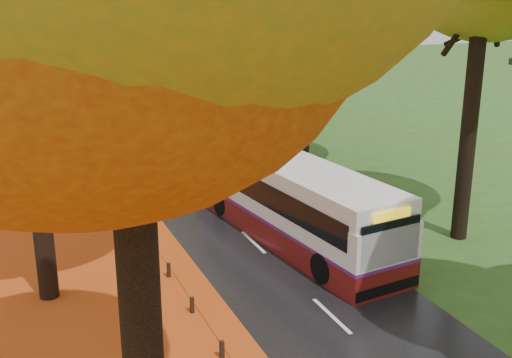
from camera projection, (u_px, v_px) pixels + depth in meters
road at (197, 189)px, 30.24m from camera, size 6.50×90.00×0.04m
centre_line at (197, 189)px, 30.23m from camera, size 0.12×90.00×0.01m
leaf_drift at (132, 197)px, 29.10m from camera, size 0.90×90.00×0.01m
streetlamp_mid at (236, 72)px, 34.71m from camera, size 2.45×0.18×8.00m
streetlamp_far at (142, 39)px, 54.09m from camera, size 2.45×0.18×8.00m
bus at (290, 198)px, 24.11m from camera, size 3.95×11.62×3.00m
car_white at (118, 143)px, 35.74m from camera, size 2.83×4.64×1.48m
car_silver at (105, 131)px, 38.64m from camera, size 1.98×4.51×1.44m
car_dark at (76, 98)px, 49.72m from camera, size 2.43×4.71×1.31m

